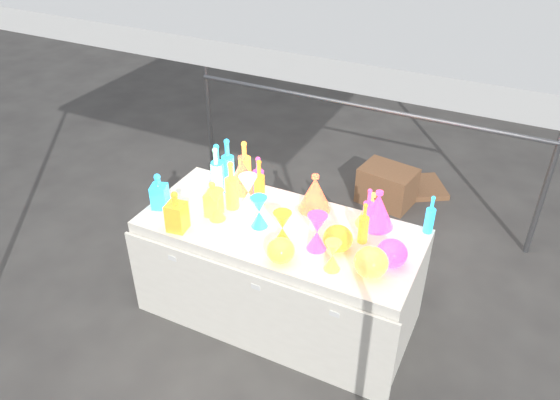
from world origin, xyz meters
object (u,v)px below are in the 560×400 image
at_px(decanter_0, 213,199).
at_px(lampshade_0, 242,173).
at_px(display_table, 279,272).
at_px(cardboard_box_closed, 387,186).
at_px(hourglass_0, 282,228).
at_px(globe_0, 281,252).
at_px(bottle_0, 245,163).

distance_m(decanter_0, lampshade_0, 0.36).
bearing_deg(display_table, cardboard_box_closed, 81.69).
xyz_separation_m(cardboard_box_closed, lampshade_0, (-0.68, -1.42, 0.71)).
xyz_separation_m(hourglass_0, lampshade_0, (-0.52, 0.43, 0.02)).
height_order(hourglass_0, globe_0, hourglass_0).
bearing_deg(bottle_0, globe_0, -47.32).
bearing_deg(decanter_0, cardboard_box_closed, 61.34).
height_order(bottle_0, globe_0, bottle_0).
bearing_deg(bottle_0, hourglass_0, -42.87).
bearing_deg(display_table, decanter_0, -171.22).
height_order(display_table, hourglass_0, hourglass_0).
bearing_deg(hourglass_0, decanter_0, 172.17).
bearing_deg(lampshade_0, hourglass_0, -54.11).
relative_size(bottle_0, lampshade_0, 1.30).
distance_m(display_table, hourglass_0, 0.52).
distance_m(display_table, bottle_0, 0.79).
bearing_deg(bottle_0, cardboard_box_closed, 62.69).
xyz_separation_m(cardboard_box_closed, globe_0, (-0.09, -2.01, 0.64)).
relative_size(decanter_0, lampshade_0, 0.97).
relative_size(decanter_0, globe_0, 1.51).
bearing_deg(decanter_0, bottle_0, 83.41).
height_order(display_table, cardboard_box_closed, display_table).
xyz_separation_m(bottle_0, hourglass_0, (0.54, -0.50, -0.06)).
bearing_deg(lampshade_0, cardboard_box_closed, 49.91).
relative_size(globe_0, lampshade_0, 0.64).
distance_m(cardboard_box_closed, lampshade_0, 1.73).
height_order(cardboard_box_closed, bottle_0, bottle_0).
distance_m(globe_0, lampshade_0, 0.83).
relative_size(hourglass_0, globe_0, 1.35).
bearing_deg(cardboard_box_closed, bottle_0, -107.64).
bearing_deg(decanter_0, display_table, 1.38).
height_order(bottle_0, decanter_0, bottle_0).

